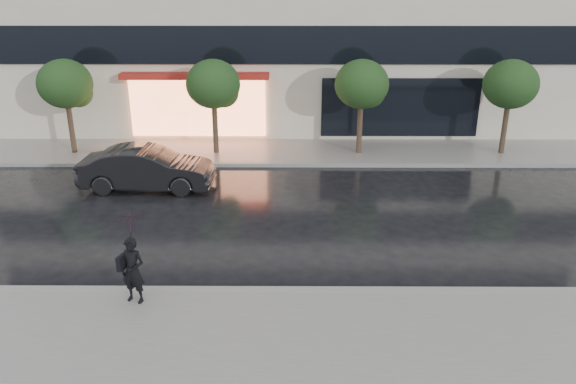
{
  "coord_description": "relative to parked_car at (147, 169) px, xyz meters",
  "views": [
    {
      "loc": [
        0.15,
        -12.64,
        7.21
      ],
      "look_at": [
        0.07,
        2.14,
        1.4
      ],
      "focal_mm": 35.0,
      "sensor_mm": 36.0,
      "label": 1
    }
  ],
  "objects": [
    {
      "name": "ground",
      "position": [
        4.92,
        -6.0,
        -0.76
      ],
      "size": [
        120.0,
        120.0,
        0.0
      ],
      "primitive_type": "plane",
      "color": "black",
      "rests_on": "ground"
    },
    {
      "name": "sidewalk_far",
      "position": [
        4.92,
        4.25,
        -0.7
      ],
      "size": [
        60.0,
        3.5,
        0.12
      ],
      "primitive_type": "cube",
      "color": "slate",
      "rests_on": "ground"
    },
    {
      "name": "curb_near",
      "position": [
        4.92,
        -7.0,
        -0.69
      ],
      "size": [
        60.0,
        0.25,
        0.14
      ],
      "primitive_type": "cube",
      "color": "gray",
      "rests_on": "ground"
    },
    {
      "name": "tree_far_west",
      "position": [
        -4.02,
        4.03,
        2.16
      ],
      "size": [
        2.2,
        2.2,
        3.99
      ],
      "color": "#33261C",
      "rests_on": "ground"
    },
    {
      "name": "sidewalk_near",
      "position": [
        4.92,
        -9.25,
        -0.7
      ],
      "size": [
        60.0,
        4.5,
        0.12
      ],
      "primitive_type": "cube",
      "color": "slate",
      "rests_on": "ground"
    },
    {
      "name": "curb_far",
      "position": [
        4.92,
        2.5,
        -0.69
      ],
      "size": [
        60.0,
        0.25,
        0.14
      ],
      "primitive_type": "cube",
      "color": "gray",
      "rests_on": "ground"
    },
    {
      "name": "tree_far_east",
      "position": [
        13.98,
        4.03,
        2.16
      ],
      "size": [
        2.2,
        2.2,
        3.99
      ],
      "color": "#33261C",
      "rests_on": "ground"
    },
    {
      "name": "tree_mid_west",
      "position": [
        1.98,
        4.03,
        2.16
      ],
      "size": [
        2.2,
        2.2,
        3.99
      ],
      "color": "#33261C",
      "rests_on": "ground"
    },
    {
      "name": "tree_mid_east",
      "position": [
        7.98,
        4.03,
        2.16
      ],
      "size": [
        2.2,
        2.2,
        3.99
      ],
      "color": "#33261C",
      "rests_on": "ground"
    },
    {
      "name": "pedestrian_with_umbrella",
      "position": [
        1.52,
        -7.51,
        0.76
      ],
      "size": [
        1.03,
        1.05,
        2.19
      ],
      "rotation": [
        0.0,
        0.0,
        -0.3
      ],
      "color": "black",
      "rests_on": "sidewalk_near"
    },
    {
      "name": "parked_car",
      "position": [
        0.0,
        0.0,
        0.0
      ],
      "size": [
        4.68,
        1.75,
        1.53
      ],
      "primitive_type": "imported",
      "rotation": [
        0.0,
        0.0,
        1.54
      ],
      "color": "black",
      "rests_on": "ground"
    }
  ]
}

